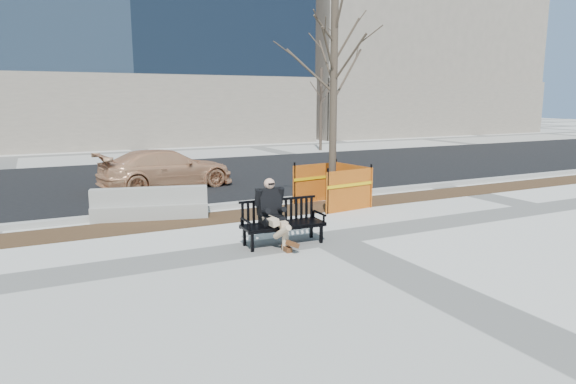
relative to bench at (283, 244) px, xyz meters
name	(u,v)px	position (x,y,z in m)	size (l,w,h in m)	color
ground	(328,238)	(0.96, -0.01, 0.00)	(120.00, 120.00, 0.00)	beige
mulch_strip	(272,212)	(0.96, 2.59, 0.00)	(40.00, 1.20, 0.02)	#47301C
asphalt_street	(198,177)	(0.96, 8.79, 0.00)	(60.00, 10.40, 0.01)	black
curb	(257,203)	(0.96, 3.54, 0.06)	(60.00, 0.25, 0.12)	#9E9B93
bench	(283,244)	(0.00, 0.00, 0.00)	(1.59, 0.57, 0.85)	black
seated_man	(272,245)	(-0.22, 0.05, 0.00)	(0.54, 0.91, 1.27)	black
tree_fence	(332,206)	(2.64, 2.59, 0.00)	(2.19, 2.19, 5.48)	orange
sedan	(168,188)	(-0.49, 7.10, 0.00)	(1.65, 4.07, 1.18)	tan
jersey_barrier_left	(151,219)	(-1.80, 3.18, 0.00)	(2.55, 0.51, 0.73)	gray
far_tree_right	(320,150)	(9.52, 15.03, 0.00)	(1.71, 1.71, 4.60)	#4A3B2F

